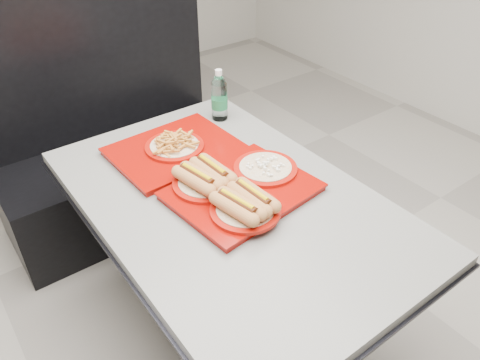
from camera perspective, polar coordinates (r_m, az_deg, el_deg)
ground at (r=2.23m, az=-1.01°, el=-17.52°), size 6.00×6.00×0.00m
diner_table at (r=1.79m, az=-1.20°, el=-6.29°), size 0.92×1.42×0.75m
booth_bench at (r=2.69m, az=-14.89°, el=3.61°), size 1.30×0.57×1.35m
tray_near at (r=1.66m, az=-0.36°, el=-0.94°), size 0.54×0.45×0.11m
tray_far at (r=1.93m, az=-7.97°, el=3.93°), size 0.51×0.40×0.10m
water_bottle at (r=2.14m, az=-2.53°, el=9.96°), size 0.07×0.07×0.24m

